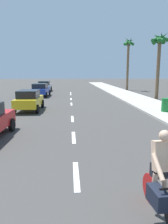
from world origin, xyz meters
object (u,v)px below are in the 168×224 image
(parked_car_blue, at_px, (40,90))
(palm_tree_far, at_px, (159,47))
(trash_bin_far, at_px, (166,105))
(parked_car_yellow, at_px, (29,100))
(cyclist, at_px, (161,180))
(parked_car_silver, at_px, (44,86))
(palm_tree_distant, at_px, (128,52))

(parked_car_blue, relative_size, palm_tree_far, 0.60)
(parked_car_blue, xyz_separation_m, trash_bin_far, (10.36, -11.71, -0.23))
(parked_car_yellow, bearing_deg, cyclist, -68.14)
(cyclist, relative_size, parked_car_blue, 0.42)
(parked_car_silver, xyz_separation_m, palm_tree_distant, (13.26, 0.94, 5.29))
(cyclist, distance_m, palm_tree_far, 21.23)
(parked_car_yellow, relative_size, trash_bin_far, 4.14)
(trash_bin_far, bearing_deg, cyclist, -114.97)
(parked_car_blue, bearing_deg, parked_car_yellow, -85.43)
(cyclist, xyz_separation_m, palm_tree_far, (7.77, 19.18, 4.75))
(parked_car_silver, height_order, palm_tree_distant, palm_tree_distant)
(parked_car_yellow, bearing_deg, parked_car_blue, 93.50)
(trash_bin_far, bearing_deg, parked_car_silver, 119.32)
(parked_car_silver, distance_m, palm_tree_far, 17.84)
(parked_car_blue, distance_m, palm_tree_distant, 16.24)
(parked_car_yellow, relative_size, parked_car_silver, 0.92)
(palm_tree_distant, bearing_deg, parked_car_blue, -147.32)
(parked_car_silver, bearing_deg, parked_car_yellow, -86.97)
(palm_tree_distant, distance_m, trash_bin_far, 20.91)
(palm_tree_distant, height_order, trash_bin_far, palm_tree_distant)
(parked_car_silver, bearing_deg, palm_tree_distant, 4.57)
(parked_car_yellow, height_order, trash_bin_far, parked_car_yellow)
(cyclist, bearing_deg, trash_bin_far, -118.43)
(parked_car_yellow, xyz_separation_m, parked_car_blue, (-0.42, 9.84, 0.00))
(parked_car_yellow, bearing_deg, parked_car_silver, 93.57)
(parked_car_silver, relative_size, palm_tree_far, 0.59)
(parked_car_yellow, bearing_deg, trash_bin_far, -9.60)
(cyclist, height_order, parked_car_yellow, cyclist)
(parked_car_silver, height_order, trash_bin_far, parked_car_silver)
(cyclist, xyz_separation_m, parked_car_yellow, (-4.86, 12.77, 0.00))
(parked_car_yellow, bearing_deg, palm_tree_distant, 56.45)
(parked_car_blue, relative_size, palm_tree_distant, 0.52)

